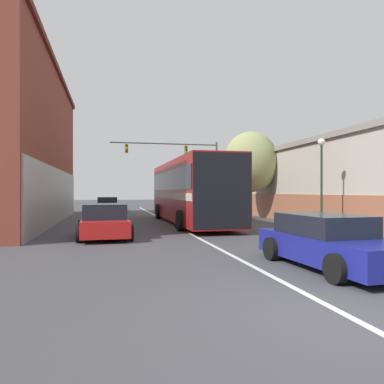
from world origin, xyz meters
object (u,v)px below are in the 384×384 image
bus (190,189)px  traffic_signal_gantry (185,160)px  parked_car_left_mid (107,204)px  street_tree_far (224,171)px  parked_car_left_near (104,222)px  hatchback_foreground (328,242)px  street_lamp (322,176)px  street_tree_near (251,162)px

bus → traffic_signal_gantry: (2.28, 12.63, 2.83)m
parked_car_left_mid → traffic_signal_gantry: bearing=-110.2°
bus → street_tree_far: street_tree_far is taller
parked_car_left_mid → street_tree_far: 11.55m
parked_car_left_near → street_tree_far: 19.25m
hatchback_foreground → parked_car_left_near: parked_car_left_near is taller
street_lamp → street_tree_near: size_ratio=0.71×
street_lamp → street_tree_near: street_tree_near is taller
parked_car_left_mid → bus: bearing=-164.9°
parked_car_left_near → street_tree_far: (10.10, 16.11, 3.01)m
bus → hatchback_foreground: (0.63, -13.15, -1.38)m
hatchback_foreground → parked_car_left_mid: bearing=8.0°
bus → street_tree_near: bearing=-58.5°
parked_car_left_mid → parked_car_left_near: bearing=177.1°
parked_car_left_near → traffic_signal_gantry: (7.09, 18.59, 4.18)m
parked_car_left_near → parked_car_left_mid: size_ratio=0.86×
parked_car_left_mid → street_tree_near: size_ratio=0.77×
hatchback_foreground → parked_car_left_near: 9.02m
bus → parked_car_left_near: size_ratio=3.23×
bus → street_tree_far: (5.29, 10.15, 1.66)m
parked_car_left_mid → street_tree_far: (10.11, -4.69, 3.03)m
parked_car_left_near → traffic_signal_gantry: size_ratio=0.40×
bus → parked_car_left_mid: (-4.82, 14.84, -1.37)m
bus → street_tree_near: street_tree_near is taller
bus → traffic_signal_gantry: 13.14m
hatchback_foreground → street_tree_near: bearing=-18.1°
hatchback_foreground → street_lamp: (4.21, 7.12, 1.97)m
street_lamp → parked_car_left_mid: bearing=114.8°
bus → hatchback_foreground: 13.24m
street_lamp → parked_car_left_near: bearing=179.6°
bus → street_lamp: (4.85, -6.03, 0.58)m
bus → street_lamp: size_ratio=3.01×
hatchback_foreground → traffic_signal_gantry: traffic_signal_gantry is taller
street_lamp → bus: bearing=128.8°
bus → parked_car_left_mid: bus is taller
street_lamp → street_tree_far: street_tree_far is taller
hatchback_foreground → street_tree_far: (4.66, 23.30, 3.04)m
street_tree_near → bus: bearing=-148.3°
hatchback_foreground → parked_car_left_near: (-5.44, 7.19, 0.03)m
hatchback_foreground → street_tree_near: (4.37, 16.24, 3.30)m
parked_car_left_mid → street_lamp: size_ratio=1.08×
parked_car_left_mid → street_lamp: street_lamp is taller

